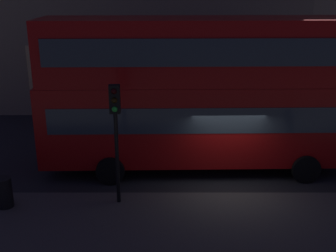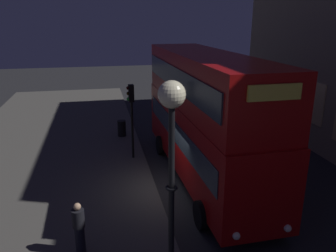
% 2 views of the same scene
% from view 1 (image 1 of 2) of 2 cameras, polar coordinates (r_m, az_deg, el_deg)
% --- Properties ---
extents(ground_plane, '(80.00, 80.00, 0.00)m').
position_cam_1_polar(ground_plane, '(14.99, 7.82, -8.10)').
color(ground_plane, '#232326').
extents(double_decker_bus, '(11.37, 3.10, 5.60)m').
position_cam_1_polar(double_decker_bus, '(15.33, 3.70, 5.09)').
color(double_decker_bus, '#9E0C0C').
rests_on(double_decker_bus, ground).
extents(traffic_light_near_kerb, '(0.33, 0.37, 3.80)m').
position_cam_1_polar(traffic_light_near_kerb, '(12.66, -7.29, 0.82)').
color(traffic_light_near_kerb, black).
rests_on(traffic_light_near_kerb, sidewalk_slab).
extents(litter_bin, '(0.50, 0.50, 0.96)m').
position_cam_1_polar(litter_bin, '(14.10, -21.43, -8.37)').
color(litter_bin, black).
rests_on(litter_bin, sidewalk_slab).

